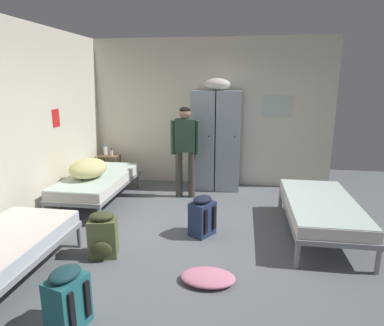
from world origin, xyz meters
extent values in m
plane|color=slate|center=(0.00, 0.00, 0.00)|extent=(7.84, 7.84, 0.00)
cube|color=beige|center=(0.00, 2.48, 1.41)|extent=(4.67, 0.06, 2.82)
cube|color=beige|center=(-2.31, 0.00, 1.41)|extent=(0.06, 4.90, 2.82)
cube|color=#B7CCBC|center=(1.28, 2.45, 1.55)|extent=(0.55, 0.01, 0.40)
cube|color=red|center=(-2.27, 0.86, 1.45)|extent=(0.01, 0.20, 0.28)
cube|color=#8C99A3|center=(-0.06, 2.17, 0.93)|extent=(0.44, 0.52, 1.85)
cylinder|color=black|center=(0.06, 1.89, 1.05)|extent=(0.02, 0.03, 0.02)
cube|color=#8C99A3|center=(0.40, 2.17, 0.93)|extent=(0.44, 0.52, 1.85)
cylinder|color=black|center=(0.52, 1.89, 1.05)|extent=(0.02, 0.03, 0.02)
ellipsoid|color=beige|center=(0.17, 2.17, 1.96)|extent=(0.48, 0.36, 0.22)
cylinder|color=brown|center=(-2.15, 2.04, 0.28)|extent=(0.03, 0.03, 0.55)
cylinder|color=brown|center=(-1.80, 2.04, 0.28)|extent=(0.03, 0.03, 0.55)
cylinder|color=brown|center=(-2.15, 2.31, 0.28)|extent=(0.03, 0.03, 0.55)
cylinder|color=brown|center=(-1.80, 2.31, 0.28)|extent=(0.03, 0.03, 0.55)
cube|color=brown|center=(-1.98, 2.18, 0.19)|extent=(0.38, 0.30, 0.02)
cube|color=brown|center=(-1.98, 2.18, 0.56)|extent=(0.38, 0.30, 0.02)
cylinder|color=gray|center=(-2.15, -0.50, 0.14)|extent=(0.06, 0.06, 0.28)
cylinder|color=gray|center=(-1.31, -0.50, 0.14)|extent=(0.06, 0.06, 0.28)
cylinder|color=gray|center=(2.15, 1.25, 0.14)|extent=(0.06, 0.06, 0.28)
cylinder|color=gray|center=(1.31, 1.25, 0.14)|extent=(0.06, 0.06, 0.28)
cylinder|color=gray|center=(2.15, -0.59, 0.14)|extent=(0.06, 0.06, 0.28)
cylinder|color=gray|center=(1.31, -0.59, 0.14)|extent=(0.06, 0.06, 0.28)
cube|color=gray|center=(1.73, 0.33, 0.31)|extent=(0.90, 1.90, 0.06)
cube|color=silver|center=(1.73, 0.33, 0.41)|extent=(0.87, 1.84, 0.14)
cube|color=silver|center=(1.73, 0.33, 0.49)|extent=(0.86, 1.82, 0.01)
cylinder|color=gray|center=(-2.15, 0.11, 0.14)|extent=(0.06, 0.06, 0.28)
cylinder|color=gray|center=(-1.31, 0.11, 0.14)|extent=(0.06, 0.06, 0.28)
cylinder|color=gray|center=(-2.15, 1.95, 0.14)|extent=(0.06, 0.06, 0.28)
cylinder|color=gray|center=(-1.31, 1.95, 0.14)|extent=(0.06, 0.06, 0.28)
cube|color=gray|center=(-1.73, 1.03, 0.31)|extent=(0.90, 1.90, 0.06)
cube|color=silver|center=(-1.73, 1.03, 0.41)|extent=(0.87, 1.84, 0.14)
cube|color=silver|center=(-1.73, 1.03, 0.49)|extent=(0.86, 1.82, 0.01)
ellipsoid|color=#D1C67F|center=(-1.80, 0.87, 0.64)|extent=(0.57, 0.72, 0.31)
cylinder|color=#3D3833|center=(-0.21, 1.57, 0.41)|extent=(0.12, 0.12, 0.83)
cylinder|color=#3D3833|center=(-0.43, 1.54, 0.41)|extent=(0.12, 0.12, 0.83)
cube|color=#284233|center=(-0.32, 1.55, 1.11)|extent=(0.36, 0.24, 0.57)
cylinder|color=#284233|center=(-0.11, 1.58, 1.07)|extent=(0.08, 0.08, 0.59)
cylinder|color=#284233|center=(-0.53, 1.53, 1.07)|extent=(0.08, 0.08, 0.59)
sphere|color=#936B4C|center=(-0.32, 1.55, 1.49)|extent=(0.20, 0.20, 0.20)
ellipsoid|color=black|center=(-0.32, 1.55, 1.54)|extent=(0.19, 0.19, 0.11)
cylinder|color=white|center=(-2.06, 2.20, 0.66)|extent=(0.07, 0.07, 0.17)
cylinder|color=#2666B2|center=(-2.06, 2.20, 0.76)|extent=(0.04, 0.04, 0.04)
cylinder|color=beige|center=(-1.91, 2.14, 0.63)|extent=(0.06, 0.06, 0.11)
cylinder|color=black|center=(-1.91, 2.14, 0.70)|extent=(0.03, 0.03, 0.03)
cube|color=#566038|center=(-0.92, -0.66, 0.23)|extent=(0.37, 0.31, 0.46)
ellipsoid|color=#383D23|center=(-0.89, -0.81, 0.15)|extent=(0.25, 0.13, 0.20)
ellipsoid|color=#383D23|center=(-0.92, -0.66, 0.50)|extent=(0.33, 0.28, 0.10)
cube|color=black|center=(-1.04, -0.55, 0.25)|extent=(0.05, 0.04, 0.32)
cube|color=black|center=(-0.87, -0.51, 0.25)|extent=(0.05, 0.04, 0.32)
cube|color=navy|center=(0.17, 0.08, 0.23)|extent=(0.37, 0.40, 0.46)
ellipsoid|color=black|center=(0.04, 0.16, 0.15)|extent=(0.20, 0.25, 0.20)
ellipsoid|color=black|center=(0.17, 0.08, 0.50)|extent=(0.34, 0.36, 0.10)
cube|color=black|center=(0.33, 0.08, 0.25)|extent=(0.05, 0.06, 0.32)
cube|color=black|center=(0.23, -0.07, 0.25)|extent=(0.05, 0.06, 0.32)
cube|color=#23666B|center=(-0.73, -1.84, 0.23)|extent=(0.32, 0.38, 0.46)
ellipsoid|color=#193D42|center=(-0.87, -1.80, 0.15)|extent=(0.15, 0.25, 0.20)
ellipsoid|color=#193D42|center=(-0.73, -1.84, 0.50)|extent=(0.29, 0.34, 0.10)
cube|color=black|center=(-0.58, -1.80, 0.25)|extent=(0.04, 0.05, 0.32)
cube|color=black|center=(-0.63, -1.96, 0.25)|extent=(0.04, 0.05, 0.32)
ellipsoid|color=pink|center=(0.36, -1.02, 0.05)|extent=(0.57, 0.39, 0.10)
camera|label=1|loc=(0.66, -4.11, 2.03)|focal=31.59mm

